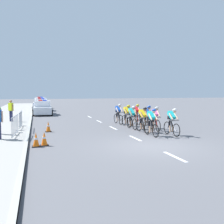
{
  "coord_description": "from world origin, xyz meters",
  "views": [
    {
      "loc": [
        -4.96,
        -10.34,
        2.44
      ],
      "look_at": [
        -0.15,
        5.82,
        1.1
      ],
      "focal_mm": 41.03,
      "sensor_mm": 36.0,
      "label": 1
    }
  ],
  "objects_px": {
    "cyclist_fourth": "(155,118)",
    "spectator_closest": "(11,109)",
    "crowd_barrier_middle": "(21,120)",
    "crowd_barrier_front": "(15,126)",
    "cyclist_eighth": "(136,114)",
    "police_car_second": "(41,105)",
    "cyclist_sixth": "(147,117)",
    "police_car_nearest": "(43,108)",
    "traffic_cone_near": "(44,139)",
    "traffic_cone_far": "(48,127)",
    "police_car_third": "(41,104)",
    "police_car_furthest": "(40,102)",
    "cyclist_seventh": "(127,115)",
    "traffic_cone_mid": "(36,140)",
    "cyclist_second": "(172,121)",
    "cyclist_ninth": "(118,114)",
    "cyclist_fifth": "(132,117)",
    "cyclist_lead": "(152,122)",
    "cyclist_third": "(143,119)"
  },
  "relations": [
    {
      "from": "cyclist_eighth",
      "to": "police_car_second",
      "type": "distance_m",
      "value": 17.6
    },
    {
      "from": "police_car_second",
      "to": "police_car_third",
      "type": "height_order",
      "value": "same"
    },
    {
      "from": "police_car_second",
      "to": "traffic_cone_far",
      "type": "xyz_separation_m",
      "value": [
        0.02,
        -18.1,
        -0.37
      ]
    },
    {
      "from": "police_car_furthest",
      "to": "crowd_barrier_middle",
      "type": "height_order",
      "value": "police_car_furthest"
    },
    {
      "from": "cyclist_eighth",
      "to": "police_car_furthest",
      "type": "height_order",
      "value": "police_car_furthest"
    },
    {
      "from": "cyclist_seventh",
      "to": "traffic_cone_mid",
      "type": "bearing_deg",
      "value": -139.51
    },
    {
      "from": "traffic_cone_far",
      "to": "cyclist_sixth",
      "type": "bearing_deg",
      "value": -2.56
    },
    {
      "from": "cyclist_lead",
      "to": "crowd_barrier_front",
      "type": "bearing_deg",
      "value": 169.27
    },
    {
      "from": "cyclist_fourth",
      "to": "police_car_nearest",
      "type": "relative_size",
      "value": 0.39
    },
    {
      "from": "cyclist_lead",
      "to": "traffic_cone_mid",
      "type": "distance_m",
      "value": 6.22
    },
    {
      "from": "cyclist_fifth",
      "to": "cyclist_eighth",
      "type": "distance_m",
      "value": 2.39
    },
    {
      "from": "cyclist_second",
      "to": "crowd_barrier_middle",
      "type": "height_order",
      "value": "cyclist_second"
    },
    {
      "from": "traffic_cone_near",
      "to": "traffic_cone_far",
      "type": "bearing_deg",
      "value": 84.95
    },
    {
      "from": "cyclist_fourth",
      "to": "police_car_furthest",
      "type": "distance_m",
      "value": 32.28
    },
    {
      "from": "cyclist_third",
      "to": "police_car_furthest",
      "type": "distance_m",
      "value": 32.44
    },
    {
      "from": "cyclist_second",
      "to": "police_car_furthest",
      "type": "height_order",
      "value": "police_car_furthest"
    },
    {
      "from": "cyclist_ninth",
      "to": "police_car_nearest",
      "type": "xyz_separation_m",
      "value": [
        -5.31,
        9.79,
        -0.11
      ]
    },
    {
      "from": "police_car_third",
      "to": "traffic_cone_mid",
      "type": "relative_size",
      "value": 7.09
    },
    {
      "from": "cyclist_second",
      "to": "cyclist_ninth",
      "type": "xyz_separation_m",
      "value": [
        -1.27,
        5.75,
        0.0
      ]
    },
    {
      "from": "police_car_second",
      "to": "police_car_furthest",
      "type": "height_order",
      "value": "same"
    },
    {
      "from": "cyclist_third",
      "to": "cyclist_ninth",
      "type": "bearing_deg",
      "value": 92.06
    },
    {
      "from": "cyclist_ninth",
      "to": "traffic_cone_far",
      "type": "height_order",
      "value": "cyclist_ninth"
    },
    {
      "from": "spectator_closest",
      "to": "cyclist_sixth",
      "type": "bearing_deg",
      "value": -32.46
    },
    {
      "from": "police_car_second",
      "to": "cyclist_sixth",
      "type": "bearing_deg",
      "value": -70.69
    },
    {
      "from": "crowd_barrier_front",
      "to": "cyclist_eighth",
      "type": "bearing_deg",
      "value": 23.24
    },
    {
      "from": "cyclist_fourth",
      "to": "cyclist_ninth",
      "type": "distance_m",
      "value": 4.08
    },
    {
      "from": "cyclist_fifth",
      "to": "spectator_closest",
      "type": "xyz_separation_m",
      "value": [
        -7.89,
        5.78,
        0.3
      ]
    },
    {
      "from": "cyclist_eighth",
      "to": "crowd_barrier_middle",
      "type": "xyz_separation_m",
      "value": [
        -8.11,
        -0.56,
        -0.14
      ]
    },
    {
      "from": "cyclist_fourth",
      "to": "spectator_closest",
      "type": "relative_size",
      "value": 1.03
    },
    {
      "from": "cyclist_fifth",
      "to": "spectator_closest",
      "type": "height_order",
      "value": "spectator_closest"
    },
    {
      "from": "cyclist_sixth",
      "to": "police_car_nearest",
      "type": "bearing_deg",
      "value": 117.21
    },
    {
      "from": "police_car_second",
      "to": "spectator_closest",
      "type": "xyz_separation_m",
      "value": [
        -2.55,
        -12.66,
        0.4
      ]
    },
    {
      "from": "cyclist_seventh",
      "to": "cyclist_fifth",
      "type": "bearing_deg",
      "value": -96.09
    },
    {
      "from": "cyclist_sixth",
      "to": "cyclist_seventh",
      "type": "xyz_separation_m",
      "value": [
        -0.96,
        1.32,
        0.0
      ]
    },
    {
      "from": "crowd_barrier_middle",
      "to": "traffic_cone_mid",
      "type": "height_order",
      "value": "crowd_barrier_middle"
    },
    {
      "from": "cyclist_ninth",
      "to": "crowd_barrier_front",
      "type": "xyz_separation_m",
      "value": [
        -7.04,
        -4.25,
        -0.14
      ]
    },
    {
      "from": "cyclist_seventh",
      "to": "traffic_cone_far",
      "type": "xyz_separation_m",
      "value": [
        -5.46,
        -1.03,
        -0.48
      ]
    },
    {
      "from": "police_car_nearest",
      "to": "traffic_cone_near",
      "type": "distance_m",
      "value": 16.35
    },
    {
      "from": "cyclist_ninth",
      "to": "spectator_closest",
      "type": "bearing_deg",
      "value": 159.23
    },
    {
      "from": "cyclist_fifth",
      "to": "spectator_closest",
      "type": "distance_m",
      "value": 9.78
    },
    {
      "from": "police_car_nearest",
      "to": "traffic_cone_near",
      "type": "xyz_separation_m",
      "value": [
        -0.34,
        -16.35,
        -0.37
      ]
    },
    {
      "from": "cyclist_fifth",
      "to": "cyclist_seventh",
      "type": "distance_m",
      "value": 1.38
    },
    {
      "from": "cyclist_second",
      "to": "police_car_second",
      "type": "xyz_separation_m",
      "value": [
        -6.58,
        21.39,
        -0.11
      ]
    },
    {
      "from": "cyclist_lead",
      "to": "police_car_furthest",
      "type": "bearing_deg",
      "value": 99.22
    },
    {
      "from": "cyclist_seventh",
      "to": "cyclist_eighth",
      "type": "distance_m",
      "value": 1.24
    },
    {
      "from": "cyclist_fourth",
      "to": "police_car_second",
      "type": "xyz_separation_m",
      "value": [
        -6.45,
        19.56,
        -0.11
      ]
    },
    {
      "from": "cyclist_fourth",
      "to": "traffic_cone_near",
      "type": "bearing_deg",
      "value": -158.74
    },
    {
      "from": "cyclist_fourth",
      "to": "cyclist_eighth",
      "type": "bearing_deg",
      "value": 89.18
    },
    {
      "from": "police_car_second",
      "to": "traffic_cone_far",
      "type": "height_order",
      "value": "police_car_second"
    },
    {
      "from": "crowd_barrier_middle",
      "to": "crowd_barrier_front",
      "type": "bearing_deg",
      "value": -92.32
    }
  ]
}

